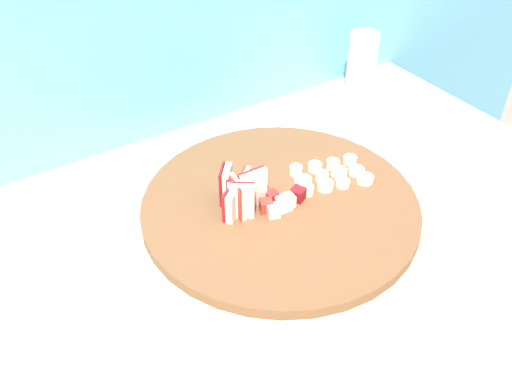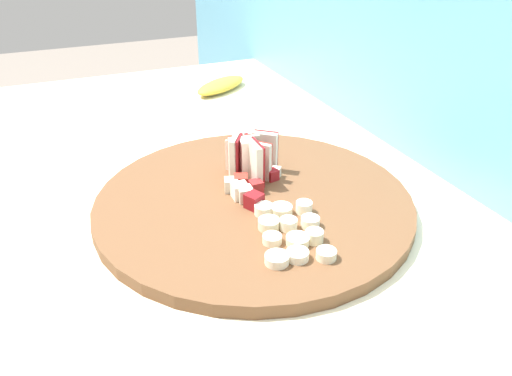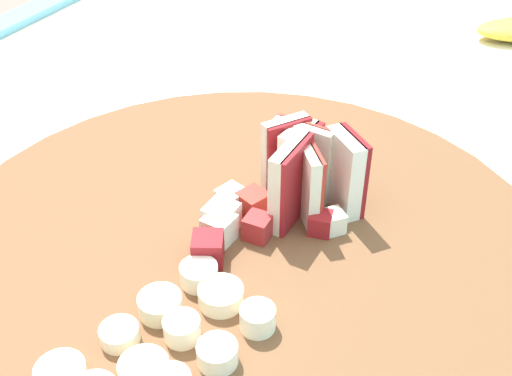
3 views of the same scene
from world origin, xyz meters
name	(u,v)px [view 1 (image 1 of 3)]	position (x,y,z in m)	size (l,w,h in m)	color
tile_backsplash	(153,219)	(0.00, 0.42, 0.71)	(2.40, 0.04, 1.42)	#5BA3C1
cutting_board	(280,206)	(0.11, 0.09, 0.94)	(0.46, 0.46, 0.02)	brown
apple_wedge_fan	(239,194)	(0.04, 0.11, 0.98)	(0.09, 0.08, 0.06)	maroon
apple_dice_pile	(276,200)	(0.09, 0.09, 0.96)	(0.10, 0.10, 0.02)	#B22D23
banana_slice_rows	(329,175)	(0.21, 0.10, 0.95)	(0.14, 0.11, 0.02)	white
small_jar	(362,63)	(0.48, 0.33, 1.00)	(0.06, 0.06, 0.14)	beige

